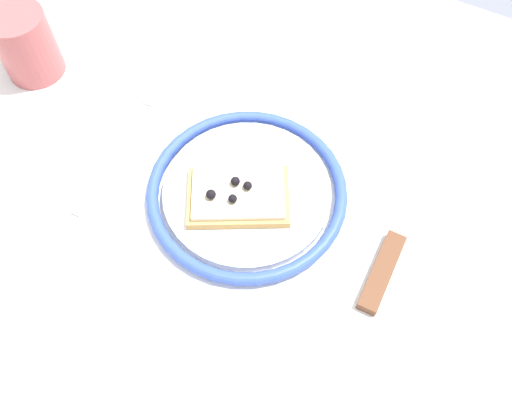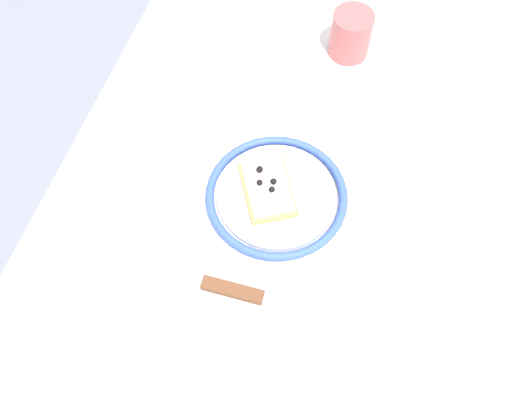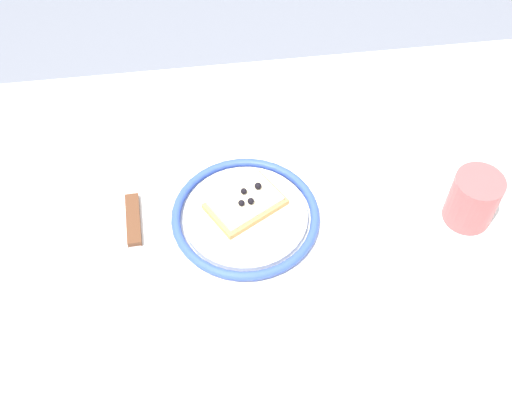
{
  "view_description": "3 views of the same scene",
  "coord_description": "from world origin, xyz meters",
  "px_view_note": "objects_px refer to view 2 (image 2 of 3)",
  "views": [
    {
      "loc": [
        0.2,
        -0.29,
        1.28
      ],
      "look_at": [
        0.07,
        -0.05,
        0.8
      ],
      "focal_mm": 37.24,
      "sensor_mm": 36.0,
      "label": 1
    },
    {
      "loc": [
        0.5,
        0.07,
        1.61
      ],
      "look_at": [
        0.07,
        -0.06,
        0.79
      ],
      "focal_mm": 43.59,
      "sensor_mm": 36.0,
      "label": 2
    },
    {
      "loc": [
        0.1,
        0.52,
        1.56
      ],
      "look_at": [
        0.03,
        -0.05,
        0.79
      ],
      "focal_mm": 45.75,
      "sensor_mm": 36.0,
      "label": 3
    }
  ],
  "objects_px": {
    "plate": "(277,196)",
    "cup": "(351,34)",
    "dining_table": "(302,213)",
    "knife": "(255,296)",
    "pizza_slice_near": "(268,188)",
    "fork": "(299,116)"
  },
  "relations": [
    {
      "from": "plate",
      "to": "cup",
      "type": "relative_size",
      "value": 2.58
    },
    {
      "from": "dining_table",
      "to": "cup",
      "type": "xyz_separation_m",
      "value": [
        -0.28,
        0.0,
        0.15
      ]
    },
    {
      "from": "dining_table",
      "to": "knife",
      "type": "xyz_separation_m",
      "value": [
        0.21,
        -0.02,
        0.12
      ]
    },
    {
      "from": "plate",
      "to": "pizza_slice_near",
      "type": "bearing_deg",
      "value": -97.76
    },
    {
      "from": "fork",
      "to": "cup",
      "type": "distance_m",
      "value": 0.17
    },
    {
      "from": "dining_table",
      "to": "pizza_slice_near",
      "type": "distance_m",
      "value": 0.15
    },
    {
      "from": "knife",
      "to": "fork",
      "type": "bearing_deg",
      "value": -175.74
    },
    {
      "from": "dining_table",
      "to": "plate",
      "type": "distance_m",
      "value": 0.13
    },
    {
      "from": "knife",
      "to": "plate",
      "type": "bearing_deg",
      "value": -174.34
    },
    {
      "from": "knife",
      "to": "cup",
      "type": "bearing_deg",
      "value": 177.51
    },
    {
      "from": "plate",
      "to": "knife",
      "type": "distance_m",
      "value": 0.16
    },
    {
      "from": "dining_table",
      "to": "cup",
      "type": "distance_m",
      "value": 0.32
    },
    {
      "from": "plate",
      "to": "pizza_slice_near",
      "type": "distance_m",
      "value": 0.02
    },
    {
      "from": "knife",
      "to": "dining_table",
      "type": "bearing_deg",
      "value": 174.49
    },
    {
      "from": "dining_table",
      "to": "fork",
      "type": "bearing_deg",
      "value": -158.88
    },
    {
      "from": "dining_table",
      "to": "pizza_slice_near",
      "type": "bearing_deg",
      "value": -48.92
    },
    {
      "from": "pizza_slice_near",
      "to": "knife",
      "type": "relative_size",
      "value": 0.53
    },
    {
      "from": "knife",
      "to": "cup",
      "type": "xyz_separation_m",
      "value": [
        -0.49,
        0.02,
        0.04
      ]
    },
    {
      "from": "plate",
      "to": "fork",
      "type": "bearing_deg",
      "value": -177.16
    },
    {
      "from": "plate",
      "to": "pizza_slice_near",
      "type": "xyz_separation_m",
      "value": [
        -0.0,
        -0.02,
        0.01
      ]
    },
    {
      "from": "plate",
      "to": "cup",
      "type": "distance_m",
      "value": 0.33
    },
    {
      "from": "pizza_slice_near",
      "to": "dining_table",
      "type": "bearing_deg",
      "value": 131.08
    }
  ]
}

